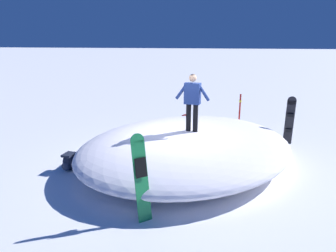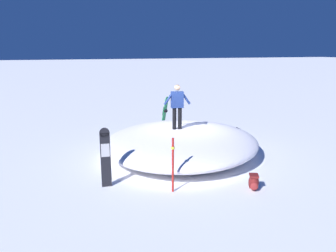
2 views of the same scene
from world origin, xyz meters
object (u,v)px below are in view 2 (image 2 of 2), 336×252
snowboarder_standing (177,104)px  backpack_near (235,133)px  snowboard_primary_upright (106,156)px  trail_marker_pole (173,164)px  snowboard_secondary_upright (164,115)px  backpack_far (254,182)px

snowboarder_standing → backpack_near: (-1.20, 3.17, -1.60)m
snowboard_primary_upright → trail_marker_pole: bearing=56.3°
snowboard_secondary_upright → backpack_near: snowboard_secondary_upright is taller
snowboarder_standing → trail_marker_pole: (3.23, -1.42, -1.05)m
snowboard_primary_upright → snowboard_secondary_upright: 6.34m
trail_marker_pole → backpack_near: bearing=133.9°
snowboarder_standing → backpack_far: snowboarder_standing is taller
backpack_far → trail_marker_pole: 2.27m
snowboard_primary_upright → trail_marker_pole: (1.06, 1.59, -0.07)m
backpack_far → backpack_near: bearing=153.9°
backpack_near → snowboard_primary_upright: bearing=-61.4°
backpack_near → backpack_far: backpack_near is taller
snowboard_secondary_upright → trail_marker_pole: snowboard_secondary_upright is taller
backpack_far → trail_marker_pole: bearing=-107.8°
snowboarder_standing → snowboard_secondary_upright: snowboarder_standing is taller
snowboarder_standing → snowboard_primary_upright: (2.17, -3.01, -0.99)m
snowboard_secondary_upright → backpack_far: size_ratio=3.01×
snowboarder_standing → backpack_far: 4.27m
snowboarder_standing → snowboard_primary_upright: size_ratio=0.97×
backpack_near → trail_marker_pole: size_ratio=0.43×
snowboard_secondary_upright → trail_marker_pole: 6.58m
snowboarder_standing → trail_marker_pole: snowboarder_standing is taller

